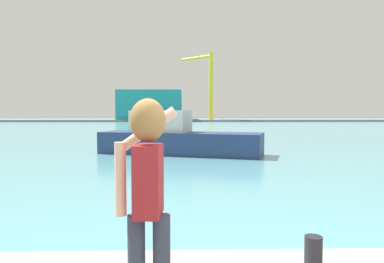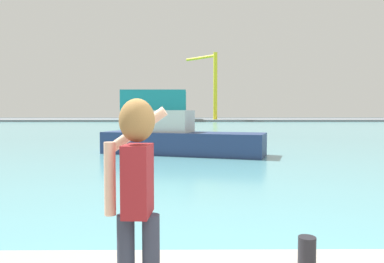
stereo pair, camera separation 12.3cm
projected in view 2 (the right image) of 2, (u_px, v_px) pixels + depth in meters
name	position (u px, v px, depth m)	size (l,w,h in m)	color
ground_plane	(193.00, 127.00, 52.15)	(220.00, 220.00, 0.00)	#334751
harbor_water	(193.00, 127.00, 54.15)	(140.00, 100.00, 0.02)	#599EA8
far_shore_dock	(191.00, 120.00, 94.08)	(140.00, 20.00, 0.53)	gray
person_photographer	(137.00, 184.00, 2.78)	(0.53, 0.55, 1.74)	#2D3342
harbor_bollard	(307.00, 253.00, 3.67)	(0.18, 0.18, 0.34)	black
boat_moored	(178.00, 139.00, 17.79)	(8.44, 4.59, 2.21)	navy
warehouse_left	(155.00, 105.00, 91.40)	(15.81, 13.94, 7.23)	teal
port_crane	(212.00, 79.00, 88.42)	(7.81, 7.78, 16.64)	yellow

